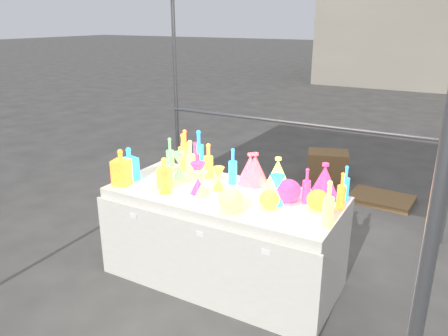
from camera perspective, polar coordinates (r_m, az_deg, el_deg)
The scene contains 33 objects.
ground at distance 3.71m, azimuth -0.00°, elevation -14.01°, with size 80.00×80.00×0.00m, color #5D5A56.
display_table at distance 3.51m, azimuth -0.08°, elevation -8.96°, with size 1.84×0.83×0.75m.
cardboard_box_closed at distance 5.89m, azimuth 13.35°, elevation 0.33°, with size 0.51×0.37×0.37m, color olive.
cardboard_box_flat at distance 5.40m, azimuth 19.82°, elevation -3.80°, with size 0.69×0.50×0.06m, color olive.
bottle_0 at distance 3.81m, azimuth -5.36°, elevation 2.10°, with size 0.09×0.09×0.33m, color red, non-canonical shape.
bottle_1 at distance 3.80m, azimuth -3.30°, elevation 2.32°, with size 0.09×0.09×0.36m, color #198D2C, non-canonical shape.
bottle_2 at distance 3.88m, azimuth -5.10°, elevation 2.52°, with size 0.08×0.08×0.35m, color yellow, non-canonical shape.
bottle_3 at distance 3.71m, azimuth -3.78°, elevation 1.27°, with size 0.07×0.07×0.29m, color #1B419F, non-canonical shape.
bottle_4 at distance 3.58m, azimuth -4.43°, elevation 1.03°, with size 0.08×0.08×0.34m, color teal, non-canonical shape.
bottle_5 at distance 3.76m, azimuth -7.06°, elevation 1.65°, with size 0.07×0.07×0.31m, color #A42094, non-canonical shape.
bottle_6 at distance 3.62m, azimuth -2.04°, elevation 0.94°, with size 0.08×0.08×0.30m, color red, non-canonical shape.
bottle_7 at distance 3.49m, azimuth 1.16°, elevation 0.25°, with size 0.07×0.07×0.30m, color #198D2C, non-canonical shape.
decanter_0 at distance 3.45m, azimuth -7.79°, elevation -0.59°, with size 0.10×0.10×0.25m, color red, non-canonical shape.
decanter_1 at distance 3.57m, azimuth -13.29°, elevation 0.13°, with size 0.13×0.13×0.30m, color yellow, non-canonical shape.
decanter_2 at distance 3.65m, azimuth -12.26°, elevation 0.53°, with size 0.12×0.12×0.28m, color #198D2C, non-canonical shape.
hourglass_0 at distance 3.35m, azimuth -7.73°, elevation -1.72°, with size 0.09×0.09×0.19m, color yellow, non-canonical shape.
hourglass_1 at distance 3.31m, azimuth -3.43°, elevation -1.32°, with size 0.12×0.12×0.24m, color #1B419F, non-canonical shape.
hourglass_2 at distance 3.27m, azimuth -2.90°, elevation -2.05°, with size 0.10×0.10×0.20m, color teal, non-canonical shape.
hourglass_3 at distance 3.65m, azimuth -5.87°, elevation 0.36°, with size 0.11×0.11×0.22m, color #A42094, non-canonical shape.
hourglass_4 at distance 3.38m, azimuth -0.72°, elevation -1.42°, with size 0.09×0.09×0.19m, color red, non-canonical shape.
hourglass_5 at distance 3.14m, azimuth 6.92°, elevation -2.86°, with size 0.11×0.11×0.22m, color #198D2C, non-canonical shape.
globe_0 at distance 3.09m, azimuth 5.93°, elevation -4.20°, with size 0.15×0.15×0.12m, color red, non-canonical shape.
globe_1 at distance 3.02m, azimuth 0.91°, elevation -4.36°, with size 0.19×0.19×0.15m, color teal, non-canonical shape.
globe_2 at distance 3.12m, azimuth 12.15°, elevation -4.21°, with size 0.16×0.16×0.13m, color yellow, non-canonical shape.
globe_3 at distance 3.21m, azimuth 8.36°, elevation -3.11°, with size 0.19×0.19×0.15m, color #1B419F, non-canonical shape.
lampshade_0 at distance 3.49m, azimuth 4.08°, elevation -0.08°, with size 0.22×0.22×0.26m, color gold, non-canonical shape.
lampshade_1 at distance 3.51m, azimuth 3.45°, elevation -0.05°, with size 0.21×0.21×0.25m, color gold, non-canonical shape.
lampshade_2 at distance 3.30m, azimuth 12.98°, elevation -1.61°, with size 0.23×0.23×0.27m, color #1B419F, non-canonical shape.
lampshade_3 at distance 3.41m, azimuth 7.03°, elevation -0.71°, with size 0.22×0.22×0.26m, color teal, non-canonical shape.
bottle_8 at distance 3.31m, azimuth 15.60°, elevation -1.86°, with size 0.06×0.06×0.26m, color #198D2C, non-canonical shape.
bottle_9 at distance 3.14m, azimuth 15.10°, elevation -2.88°, with size 0.06×0.06×0.27m, color yellow, non-canonical shape.
bottle_10 at distance 3.19m, azimuth 10.73°, elevation -2.26°, with size 0.06×0.06×0.26m, color #1B419F, non-canonical shape.
bottle_11 at distance 2.85m, azimuth 13.48°, elevation -4.57°, with size 0.07×0.07×0.32m, color teal, non-canonical shape.
Camera 1 is at (1.53, -2.71, 2.02)m, focal length 35.00 mm.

